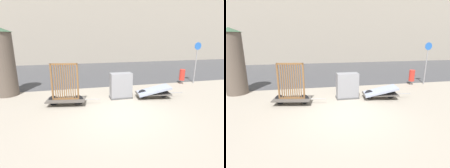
# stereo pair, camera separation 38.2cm
# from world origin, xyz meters

# --- Properties ---
(ground_plane) EXTENTS (60.00, 60.00, 0.00)m
(ground_plane) POSITION_xyz_m (0.00, 0.00, 0.00)
(ground_plane) COLOR gray
(road_strip) EXTENTS (56.00, 10.54, 0.01)m
(road_strip) POSITION_xyz_m (0.00, 9.42, 0.00)
(road_strip) COLOR #424244
(road_strip) RESTS_ON ground_plane
(building_facade) EXTENTS (48.00, 4.00, 11.34)m
(building_facade) POSITION_xyz_m (0.00, 16.69, 5.67)
(building_facade) COLOR #9E9384
(building_facade) RESTS_ON ground_plane
(bike_cart_with_bedframe) EXTENTS (2.44, 1.05, 1.92)m
(bike_cart_with_bedframe) POSITION_xyz_m (-2.15, 1.62, 0.62)
(bike_cart_with_bedframe) COLOR #4C4742
(bike_cart_with_bedframe) RESTS_ON ground_plane
(bike_cart_with_mattress) EXTENTS (2.44, 1.08, 0.65)m
(bike_cart_with_mattress) POSITION_xyz_m (2.16, 1.62, 0.35)
(bike_cart_with_mattress) COLOR #4C4742
(bike_cart_with_mattress) RESTS_ON ground_plane
(utility_cabinet) EXTENTS (1.13, 0.57, 1.29)m
(utility_cabinet) POSITION_xyz_m (0.55, 2.00, 0.60)
(utility_cabinet) COLOR #4C4C4C
(utility_cabinet) RESTS_ON ground_plane
(trash_bin) EXTENTS (0.34, 0.34, 0.97)m
(trash_bin) POSITION_xyz_m (5.26, 3.80, 0.61)
(trash_bin) COLOR gray
(trash_bin) RESTS_ON ground_plane
(sign_post) EXTENTS (0.47, 0.06, 2.75)m
(sign_post) POSITION_xyz_m (6.19, 3.79, 1.71)
(sign_post) COLOR gray
(sign_post) RESTS_ON ground_plane
(advertising_column) EXTENTS (1.23, 1.23, 3.50)m
(advertising_column) POSITION_xyz_m (-5.22, 3.80, 1.78)
(advertising_column) COLOR brown
(advertising_column) RESTS_ON ground_plane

